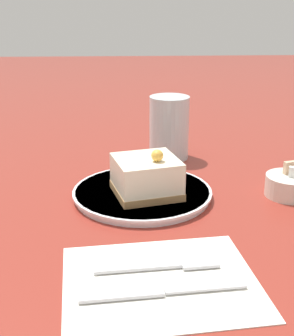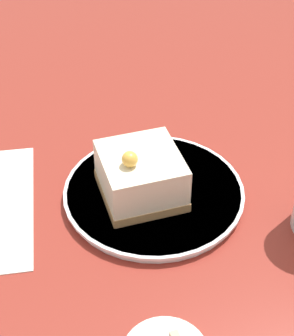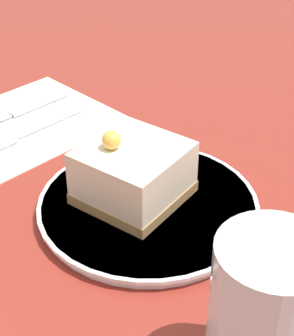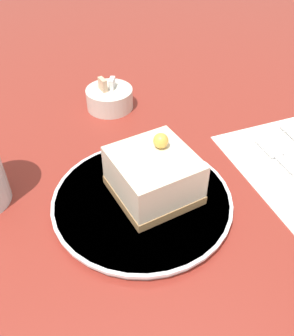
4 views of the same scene
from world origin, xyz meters
name	(u,v)px [view 2 (image 2 of 4)]	position (x,y,z in m)	size (l,w,h in m)	color
ground_plane	(144,180)	(0.00, 0.00, 0.00)	(4.00, 4.00, 0.00)	maroon
plate	(154,193)	(-0.01, 0.03, 0.01)	(0.23, 0.23, 0.01)	white
cake_slice	(141,175)	(0.01, 0.04, 0.04)	(0.12, 0.12, 0.08)	#9E7547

